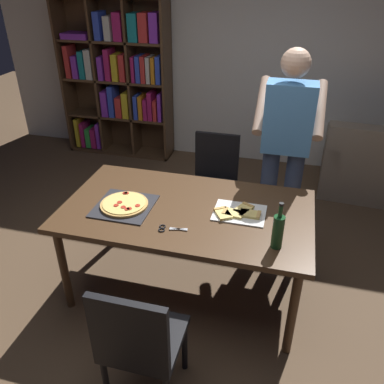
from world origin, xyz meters
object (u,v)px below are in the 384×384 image
person_serving_pizza (286,144)px  wine_bottle (278,231)px  chair_far_side (214,176)px  bookshelf (118,77)px  kitchen_scissors (168,229)px  dining_table (187,216)px  chair_near_camera (139,340)px  pepperoni_pizza_on_tray (124,205)px

person_serving_pizza → wine_bottle: (0.03, -1.05, -0.13)m
chair_far_side → bookshelf: 2.15m
chair_far_side → kitchen_scissors: bearing=-92.3°
dining_table → kitchen_scissors: kitchen_scissors is taller
chair_near_camera → kitchen_scissors: bearing=94.1°
person_serving_pizza → chair_far_side: bearing=160.5°
dining_table → person_serving_pizza: size_ratio=1.01×
person_serving_pizza → kitchen_scissors: person_serving_pizza is taller
chair_near_camera → kitchen_scissors: chair_near_camera is taller
kitchen_scissors → pepperoni_pizza_on_tray: bearing=154.2°
chair_near_camera → chair_far_side: (0.00, 1.97, 0.00)m
chair_near_camera → pepperoni_pizza_on_tray: bearing=116.2°
person_serving_pizza → kitchen_scissors: size_ratio=8.88×
wine_bottle → dining_table: bearing=156.3°
pepperoni_pizza_on_tray → kitchen_scissors: pepperoni_pizza_on_tray is taller
dining_table → bookshelf: 2.86m
chair_near_camera → chair_far_side: same height
dining_table → wine_bottle: (0.65, -0.29, 0.19)m
dining_table → chair_far_side: 1.00m
wine_bottle → kitchen_scissors: size_ratio=1.60×
dining_table → chair_near_camera: chair_near_camera is taller
chair_near_camera → wine_bottle: wine_bottle is taller
wine_bottle → kitchen_scissors: 0.71m
dining_table → pepperoni_pizza_on_tray: size_ratio=4.41×
chair_far_side → person_serving_pizza: 0.82m
chair_near_camera → chair_far_side: 1.97m
bookshelf → pepperoni_pizza_on_tray: 2.72m
pepperoni_pizza_on_tray → wine_bottle: 1.11m
chair_far_side → dining_table: bearing=-90.0°
kitchen_scissors → person_serving_pizza: bearing=57.2°
bookshelf → pepperoni_pizza_on_tray: (1.12, -2.47, -0.24)m
dining_table → wine_bottle: size_ratio=5.61×
wine_bottle → bookshelf: bearing=129.7°
kitchen_scissors → bookshelf: bearing=119.6°
chair_near_camera → bookshelf: size_ratio=0.46×
chair_near_camera → kitchen_scissors: (-0.05, 0.70, 0.24)m
kitchen_scissors → dining_table: bearing=79.7°
chair_near_camera → pepperoni_pizza_on_tray: size_ratio=2.24×
pepperoni_pizza_on_tray → person_serving_pizza: bearing=38.9°
chair_far_side → kitchen_scissors: (-0.05, -1.26, 0.24)m
dining_table → person_serving_pizza: 1.04m
dining_table → pepperoni_pizza_on_tray: 0.46m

